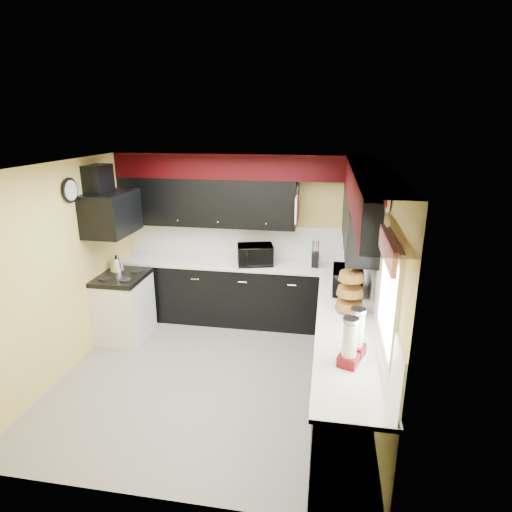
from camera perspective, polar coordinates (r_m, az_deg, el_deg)
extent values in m
plane|color=gray|center=(5.39, -5.43, -15.49)|extent=(3.60, 3.60, 0.00)
cube|color=#E0C666|center=(6.49, -1.67, 2.58)|extent=(3.60, 0.06, 2.50)
cube|color=#E0C666|center=(4.69, 15.92, -4.16)|extent=(0.06, 3.60, 2.50)
cube|color=#E0C666|center=(5.56, -24.06, -1.61)|extent=(0.06, 3.60, 2.50)
cube|color=white|center=(4.53, -6.36, 12.00)|extent=(3.60, 3.60, 0.06)
cube|color=black|center=(6.47, -2.13, -4.97)|extent=(3.60, 0.60, 0.90)
cube|color=black|center=(4.75, 11.74, -14.33)|extent=(0.60, 3.00, 0.90)
cube|color=white|center=(6.30, -2.18, -1.02)|extent=(3.62, 0.64, 0.04)
cube|color=white|center=(4.52, 12.11, -9.27)|extent=(0.64, 3.02, 0.04)
cube|color=white|center=(6.49, -1.69, 2.05)|extent=(3.60, 0.02, 0.50)
cube|color=white|center=(4.71, 15.74, -4.83)|extent=(0.02, 3.60, 0.50)
cube|color=black|center=(6.32, -6.52, 7.18)|extent=(2.60, 0.35, 0.70)
cube|color=black|center=(5.38, 13.63, 4.94)|extent=(0.35, 1.80, 0.70)
cube|color=black|center=(6.12, -2.10, 11.91)|extent=(3.60, 0.36, 0.35)
cube|color=black|center=(4.22, 14.94, 8.71)|extent=(0.36, 3.24, 0.35)
cube|color=white|center=(6.30, -17.14, -6.63)|extent=(0.60, 0.75, 0.86)
cube|color=black|center=(6.13, -17.52, -2.71)|extent=(0.62, 0.77, 0.06)
cube|color=black|center=(5.92, -18.75, 5.44)|extent=(0.50, 0.78, 0.55)
cube|color=black|center=(5.91, -20.28, 9.42)|extent=(0.24, 0.40, 0.40)
cube|color=red|center=(3.61, 17.12, 0.95)|extent=(0.04, 0.88, 0.20)
cube|color=white|center=(5.77, 5.46, 6.21)|extent=(0.03, 0.26, 0.35)
imported|color=black|center=(6.16, -0.10, 0.15)|extent=(0.59, 0.53, 0.29)
imported|color=black|center=(5.32, 12.10, -3.16)|extent=(0.36, 0.52, 0.29)
cylinder|color=silver|center=(6.15, 7.86, -0.69)|extent=(0.17, 0.17, 0.16)
cube|color=black|center=(6.11, 7.90, -0.54)|extent=(0.10, 0.14, 0.21)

